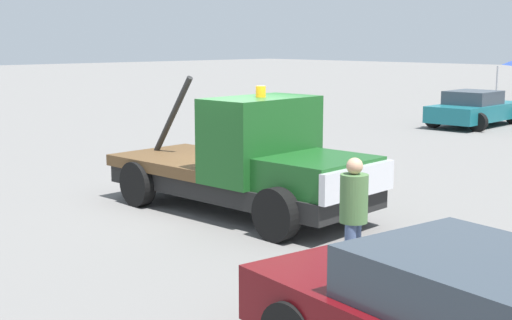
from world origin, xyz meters
The scene contains 5 objects.
ground_plane centered at (0.00, 0.00, 0.00)m, with size 160.00×160.00×0.00m, color slate.
tow_truck centered at (0.34, 0.02, 0.93)m, with size 5.58×2.46×2.51m.
person_near_truck centered at (3.98, -1.54, 0.97)m, with size 0.37×0.37×1.68m.
parked_car_teal centered at (-3.89, 15.56, 0.65)m, with size 2.60×4.58×1.34m.
traffic_cone centered at (0.11, 3.85, 0.25)m, with size 0.40×0.40×0.55m.
Camera 1 is at (9.72, -8.81, 3.20)m, focal length 50.00 mm.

